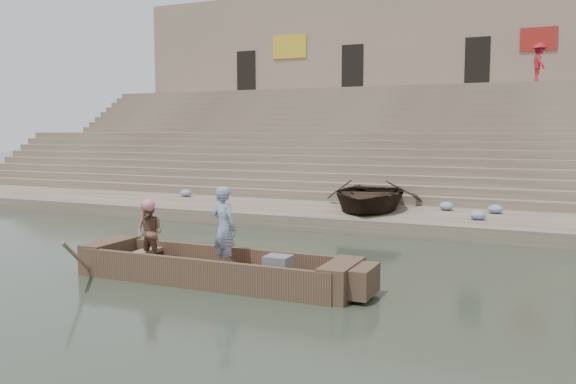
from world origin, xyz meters
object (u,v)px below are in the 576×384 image
Objects in this scene: standing_man at (224,228)px; rowing_man at (149,233)px; pedestrian at (539,63)px; main_rowboat at (215,276)px; television at (278,266)px; beached_rowboat at (369,195)px.

standing_man reaches higher than rowing_man.
pedestrian is at bearing 74.18° from rowing_man.
pedestrian is at bearing 76.34° from main_rowboat.
pedestrian is (3.94, 21.65, 5.72)m from television.
television is 0.10× the size of beached_rowboat.
main_rowboat is at bearing -102.74° from beached_rowboat.
television is 8.45m from beached_rowboat.
television is (1.32, 0.00, 0.31)m from main_rowboat.
pedestrian reaches higher than rowing_man.
main_rowboat is 1.09× the size of beached_rowboat.
beached_rowboat is at bearing 85.65° from main_rowboat.
rowing_man is 2.88m from television.
main_rowboat is 2.65× the size of pedestrian.
standing_man reaches higher than television.
rowing_man is at bearing -112.86° from beached_rowboat.
television is 22.73m from pedestrian.
rowing_man reaches higher than television.
television reaches higher than main_rowboat.
main_rowboat is 23.08m from pedestrian.
rowing_man is 2.71× the size of television.
rowing_man is at bearing 179.50° from main_rowboat.
beached_rowboat is at bearing -72.72° from standing_man.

